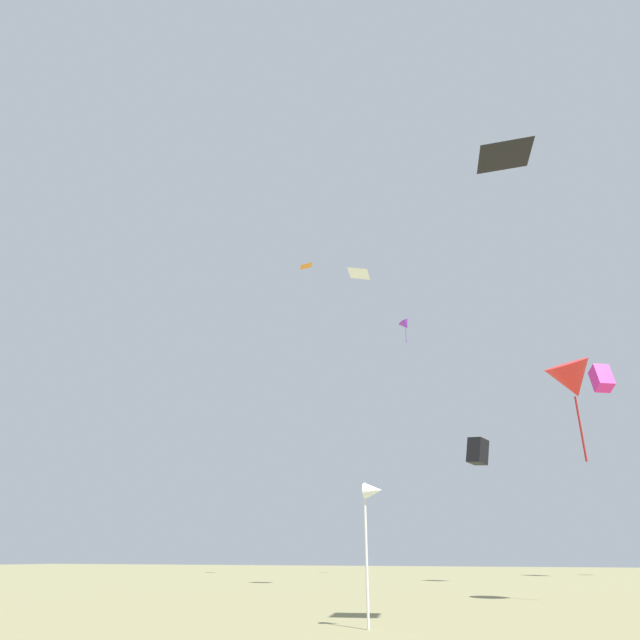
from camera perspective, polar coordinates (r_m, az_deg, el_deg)
The scene contains 8 objects.
distant_kite_red_overhead_distant at distance 15.33m, azimuth 24.09°, elevation -5.58°, with size 1.63×1.66×2.63m.
distant_kite_purple_mid_left at distance 35.00m, azimuth 8.60°, elevation -0.51°, with size 0.91×0.87×1.59m.
distant_kite_white_high_right at distance 21.67m, azimuth 3.98°, elevation 4.78°, with size 1.08×1.10×0.33m.
distant_kite_orange_low_right at distance 34.41m, azimuth -1.43°, elevation 5.52°, with size 0.90×0.93×0.38m.
distant_kite_black_low_left at distance 24.96m, azimuth 15.61°, elevation -12.63°, with size 1.00×0.93×1.17m.
distant_kite_magenta_high_left at distance 32.96m, azimuth 26.53°, elevation -5.28°, with size 1.14×1.45×1.54m.
distant_kite_black_far_center at distance 10.51m, azimuth 18.06°, elevation 15.66°, with size 1.21×1.21×0.18m.
marker_flag at distance 9.07m, azimuth 5.28°, elevation -17.68°, with size 0.30×0.24×2.01m.
Camera 1 is at (1.04, -0.02, 0.97)m, focal length 31.72 mm.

